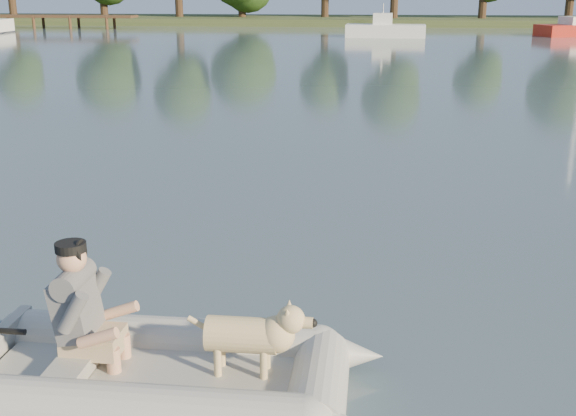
# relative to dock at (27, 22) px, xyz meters

# --- Properties ---
(water) EXTENTS (160.00, 160.00, 0.00)m
(water) POSITION_rel_dock_xyz_m (26.00, -52.00, -0.52)
(water) COLOR slate
(water) RESTS_ON ground
(shore_bank) EXTENTS (160.00, 12.00, 0.70)m
(shore_bank) POSITION_rel_dock_xyz_m (26.00, 10.00, -0.27)
(shore_bank) COLOR #47512D
(shore_bank) RESTS_ON water
(dock) EXTENTS (18.00, 2.00, 1.04)m
(dock) POSITION_rel_dock_xyz_m (0.00, 0.00, 0.00)
(dock) COLOR #4C331E
(dock) RESTS_ON water
(dinghy) EXTENTS (4.41, 2.74, 1.38)m
(dinghy) POSITION_rel_dock_xyz_m (25.80, -52.51, 0.07)
(dinghy) COLOR #A7A7A2
(dinghy) RESTS_ON water
(man) EXTENTS (0.73, 0.63, 1.07)m
(man) POSITION_rel_dock_xyz_m (25.10, -52.45, 0.25)
(man) COLOR #595A5E
(man) RESTS_ON dinghy
(dog) EXTENTS (0.93, 0.34, 0.62)m
(dog) POSITION_rel_dock_xyz_m (26.44, -52.47, -0.01)
(dog) COLOR tan
(dog) RESTS_ON dinghy
(motorboat) EXTENTS (5.50, 2.34, 2.29)m
(motorboat) POSITION_rel_dock_xyz_m (28.62, -8.05, 0.52)
(motorboat) COLOR white
(motorboat) RESTS_ON water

